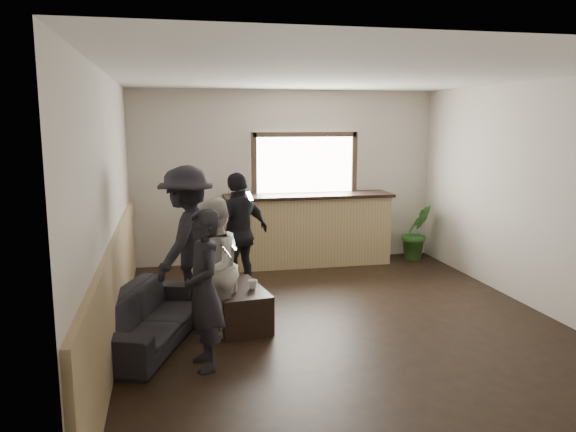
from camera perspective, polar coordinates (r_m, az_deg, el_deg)
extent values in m
cube|color=black|center=(6.67, 5.27, -10.63)|extent=(5.00, 6.00, 0.01)
cube|color=silver|center=(6.28, 5.67, 14.11)|extent=(5.00, 6.00, 0.01)
cube|color=beige|center=(9.21, -0.19, 3.99)|extent=(5.00, 0.01, 2.80)
cube|color=beige|center=(3.64, 19.94, -5.36)|extent=(5.00, 0.01, 2.80)
cube|color=beige|center=(6.06, -17.69, 0.59)|extent=(0.01, 6.00, 2.80)
cube|color=beige|center=(7.47, 24.08, 1.83)|extent=(0.01, 6.00, 2.80)
cube|color=#A2865B|center=(6.24, -17.02, -7.13)|extent=(0.06, 5.90, 1.10)
cube|color=#A38858|center=(9.09, 2.08, -1.51)|extent=(2.60, 0.60, 1.10)
cube|color=black|center=(9.00, 2.10, 2.09)|extent=(2.70, 0.68, 0.05)
cube|color=white|center=(9.22, 1.69, 5.24)|extent=(1.60, 0.06, 0.90)
cube|color=#3F3326|center=(9.16, 1.75, 8.28)|extent=(1.72, 0.08, 0.08)
cube|color=#3F3326|center=(9.02, -3.47, 5.13)|extent=(0.08, 0.08, 1.06)
cube|color=#3F3326|center=(9.43, 6.72, 5.27)|extent=(0.08, 0.08, 1.06)
imported|color=black|center=(6.16, -13.99, -9.89)|extent=(1.36, 2.03, 0.55)
cube|color=black|center=(6.51, -5.13, -9.08)|extent=(0.69, 1.06, 0.44)
imported|color=silver|center=(6.52, -6.59, -6.60)|extent=(0.18, 0.18, 0.10)
imported|color=silver|center=(6.38, -3.61, -6.94)|extent=(0.12, 0.12, 0.10)
imported|color=#2D6623|center=(9.65, 12.91, -1.61)|extent=(0.56, 0.48, 0.93)
imported|color=black|center=(5.30, -8.56, -7.45)|extent=(0.46, 0.61, 1.51)
cube|color=black|center=(5.27, -6.34, -3.58)|extent=(0.10, 0.09, 0.12)
cube|color=white|center=(5.26, -6.33, -3.55)|extent=(0.09, 0.08, 0.11)
imported|color=beige|center=(6.07, -7.64, -5.27)|extent=(0.80, 0.89, 1.50)
cube|color=black|center=(5.95, -5.67, -2.91)|extent=(0.11, 0.10, 0.12)
cube|color=white|center=(5.94, -5.67, -2.89)|extent=(0.09, 0.09, 0.11)
imported|color=black|center=(6.73, -10.19, -2.59)|extent=(1.15, 1.34, 1.80)
cube|color=black|center=(6.61, -8.51, -2.01)|extent=(0.11, 0.11, 0.12)
cube|color=white|center=(6.61, -8.51, -1.98)|extent=(0.10, 0.09, 0.11)
imported|color=black|center=(7.52, -4.98, -1.79)|extent=(1.02, 0.86, 1.64)
cube|color=black|center=(7.27, -3.92, 2.01)|extent=(0.11, 0.12, 0.12)
cube|color=white|center=(7.26, -3.91, 2.04)|extent=(0.10, 0.10, 0.11)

